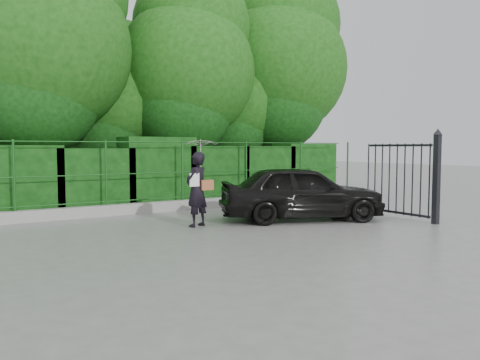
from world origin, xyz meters
TOP-DOWN VIEW (x-y plane):
  - ground at (0.00, 0.00)m, footprint 80.00×80.00m
  - kerb at (0.00, 4.50)m, footprint 14.00×0.25m
  - fence at (0.22, 4.50)m, footprint 14.13×0.06m
  - hedge at (-0.09, 5.50)m, footprint 14.20×1.20m
  - trees at (1.14, 7.74)m, footprint 17.10×6.15m
  - gate at (4.60, -0.72)m, footprint 0.22×2.33m
  - woman at (-0.50, 1.64)m, footprint 0.95×0.85m
  - car at (2.22, 1.10)m, footprint 4.57×3.20m

SIDE VIEW (x-z plane):
  - ground at x=0.00m, z-range 0.00..0.00m
  - kerb at x=0.00m, z-range 0.00..0.30m
  - car at x=2.22m, z-range 0.00..1.45m
  - hedge at x=-0.09m, z-range -0.11..2.14m
  - gate at x=4.60m, z-range 0.01..2.37m
  - fence at x=0.22m, z-range 0.30..2.10m
  - woman at x=-0.50m, z-range 0.27..2.38m
  - trees at x=1.14m, z-range 0.58..8.66m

